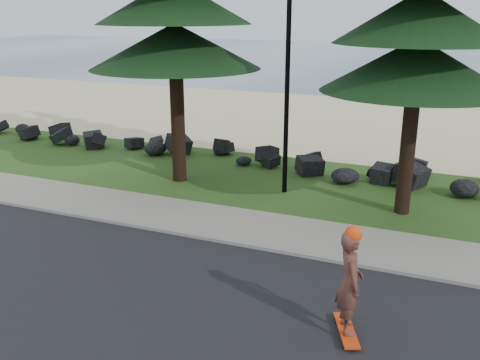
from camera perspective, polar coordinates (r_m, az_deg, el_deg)
The scene contains 9 objects.
ground at distance 13.51m, azimuth 0.49°, elevation -5.34°, with size 160.00×160.00×0.00m, color #284816.
road at distance 9.95m, azimuth -9.69°, elevation -14.65°, with size 160.00×7.00×0.02m, color black.
kerb at distance 12.73m, azimuth -1.05°, elevation -6.60°, with size 160.00×0.20×0.10m, color gray.
sidewalk at distance 13.66m, azimuth 0.81°, elevation -4.88°, with size 160.00×2.00×0.08m, color gray.
beach_sand at distance 26.95m, azimuth 12.31°, elevation 6.06°, with size 160.00×15.00×0.01m, color beige.
ocean at distance 62.90m, azimuth 18.77°, elevation 12.07°, with size 160.00×58.00×0.01m, color #3D6075.
seawall_boulders at distance 18.51m, azimuth 7.07°, elevation 1.01°, with size 60.00×2.40×1.10m, color black, non-canonical shape.
lamp_post at distance 15.48m, azimuth 5.15°, elevation 13.39°, with size 0.25×0.14×8.14m.
skateboarder at distance 9.15m, azimuth 11.62°, elevation -10.68°, with size 0.66×1.09×1.99m.
Camera 1 is at (4.69, -11.50, 5.31)m, focal length 40.00 mm.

